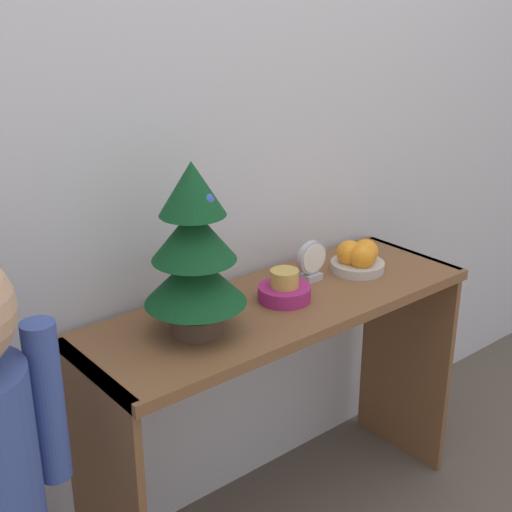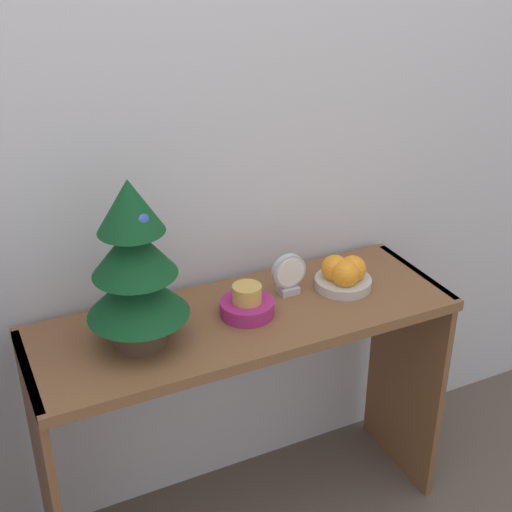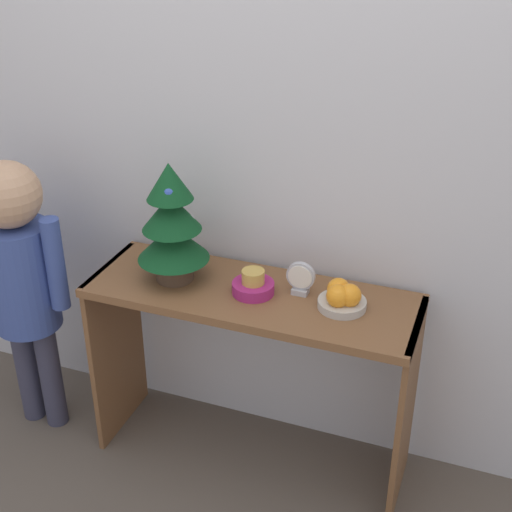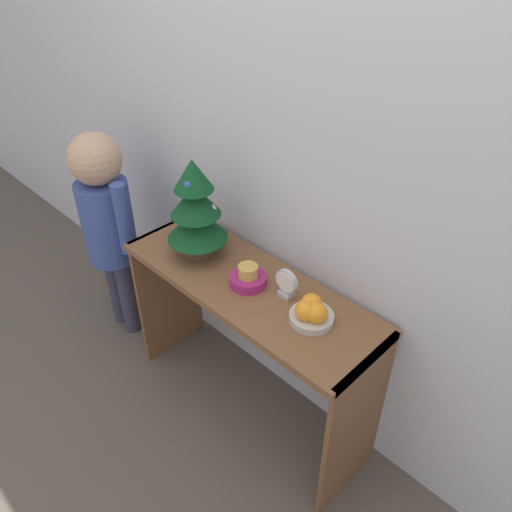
{
  "view_description": "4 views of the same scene",
  "coord_description": "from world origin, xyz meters",
  "px_view_note": "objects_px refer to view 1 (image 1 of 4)",
  "views": [
    {
      "loc": [
        -1.16,
        -1.11,
        1.54
      ],
      "look_at": [
        -0.08,
        0.21,
        0.87
      ],
      "focal_mm": 50.0,
      "sensor_mm": 36.0,
      "label": 1
    },
    {
      "loc": [
        -0.66,
        -1.26,
        1.73
      ],
      "look_at": [
        0.03,
        0.19,
        0.9
      ],
      "focal_mm": 50.0,
      "sensor_mm": 36.0,
      "label": 2
    },
    {
      "loc": [
        0.74,
        -1.74,
        1.97
      ],
      "look_at": [
        0.02,
        0.2,
        0.87
      ],
      "focal_mm": 50.0,
      "sensor_mm": 36.0,
      "label": 3
    },
    {
      "loc": [
        1.09,
        -0.85,
        1.95
      ],
      "look_at": [
        0.02,
        0.22,
        0.86
      ],
      "focal_mm": 35.0,
      "sensor_mm": 36.0,
      "label": 4
    }
  ],
  "objects_px": {
    "mini_tree": "(194,250)",
    "singing_bowl": "(284,289)",
    "fruit_bowl": "(358,258)",
    "desk_clock": "(312,261)"
  },
  "relations": [
    {
      "from": "mini_tree",
      "to": "desk_clock",
      "type": "distance_m",
      "value": 0.47
    },
    {
      "from": "fruit_bowl",
      "to": "mini_tree",
      "type": "bearing_deg",
      "value": -178.42
    },
    {
      "from": "fruit_bowl",
      "to": "desk_clock",
      "type": "distance_m",
      "value": 0.16
    },
    {
      "from": "singing_bowl",
      "to": "mini_tree",
      "type": "bearing_deg",
      "value": -179.22
    },
    {
      "from": "singing_bowl",
      "to": "fruit_bowl",
      "type": "bearing_deg",
      "value": 2.35
    },
    {
      "from": "desk_clock",
      "to": "mini_tree",
      "type": "bearing_deg",
      "value": -172.83
    },
    {
      "from": "mini_tree",
      "to": "singing_bowl",
      "type": "distance_m",
      "value": 0.34
    },
    {
      "from": "desk_clock",
      "to": "singing_bowl",
      "type": "bearing_deg",
      "value": -161.09
    },
    {
      "from": "mini_tree",
      "to": "fruit_bowl",
      "type": "relative_size",
      "value": 2.7
    },
    {
      "from": "fruit_bowl",
      "to": "singing_bowl",
      "type": "distance_m",
      "value": 0.3
    }
  ]
}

